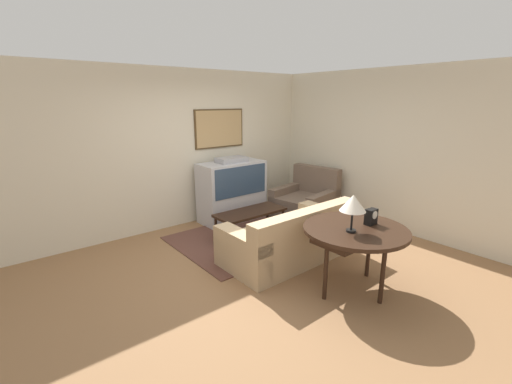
% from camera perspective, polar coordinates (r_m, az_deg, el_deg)
% --- Properties ---
extents(ground_plane, '(12.00, 12.00, 0.00)m').
position_cam_1_polar(ground_plane, '(4.81, 0.80, -11.82)').
color(ground_plane, '#8E6642').
extents(wall_back, '(12.00, 0.10, 2.70)m').
position_cam_1_polar(wall_back, '(6.14, -12.03, 7.06)').
color(wall_back, beige).
rests_on(wall_back, ground_plane).
extents(wall_right, '(0.06, 12.00, 2.70)m').
position_cam_1_polar(wall_right, '(6.36, 19.48, 6.77)').
color(wall_right, beige).
rests_on(wall_right, ground_plane).
extents(area_rug, '(2.53, 1.80, 0.01)m').
position_cam_1_polar(area_rug, '(5.71, -0.16, -7.24)').
color(area_rug, brown).
rests_on(area_rug, ground_plane).
extents(tv, '(1.21, 0.59, 1.18)m').
position_cam_1_polar(tv, '(6.32, -4.03, 0.22)').
color(tv, '#B7B7BC').
rests_on(tv, ground_plane).
extents(couch, '(1.87, 0.95, 0.79)m').
position_cam_1_polar(couch, '(4.86, 5.72, -7.90)').
color(couch, tan).
rests_on(couch, ground_plane).
extents(armchair, '(1.13, 1.14, 0.92)m').
position_cam_1_polar(armchair, '(6.65, 8.32, -1.61)').
color(armchair, brown).
rests_on(armchair, ground_plane).
extents(coffee_table, '(1.18, 0.50, 0.43)m').
position_cam_1_polar(coffee_table, '(5.58, -0.94, -3.64)').
color(coffee_table, black).
rests_on(coffee_table, ground_plane).
extents(console_table, '(1.18, 1.18, 0.77)m').
position_cam_1_polar(console_table, '(4.09, 16.24, -6.62)').
color(console_table, black).
rests_on(console_table, ground_plane).
extents(table_lamp, '(0.29, 0.29, 0.42)m').
position_cam_1_polar(table_lamp, '(3.83, 15.87, -1.89)').
color(table_lamp, black).
rests_on(table_lamp, console_table).
extents(mantel_clock, '(0.15, 0.10, 0.19)m').
position_cam_1_polar(mantel_clock, '(4.20, 18.63, -3.92)').
color(mantel_clock, black).
rests_on(mantel_clock, console_table).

